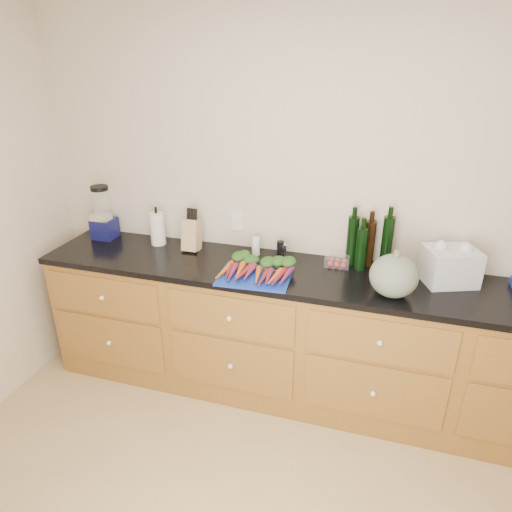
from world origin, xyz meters
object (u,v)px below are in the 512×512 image
(blender_appliance, at_px, (103,216))
(cutting_board, at_px, (255,277))
(squash, at_px, (394,276))
(knife_block, at_px, (192,235))
(paper_towel, at_px, (157,229))
(carrots, at_px, (257,269))
(tomato_box, at_px, (338,260))

(blender_appliance, bearing_deg, cutting_board, -14.09)
(squash, xyz_separation_m, knife_block, (-1.36, 0.28, -0.01))
(knife_block, bearing_deg, paper_towel, 175.86)
(carrots, height_order, paper_towel, paper_towel)
(squash, xyz_separation_m, paper_towel, (-1.64, 0.30, -0.01))
(carrots, relative_size, tomato_box, 2.75)
(cutting_board, height_order, paper_towel, paper_towel)
(cutting_board, distance_m, paper_towel, 0.89)
(paper_towel, bearing_deg, knife_block, -4.14)
(tomato_box, bearing_deg, squash, -41.97)
(cutting_board, xyz_separation_m, paper_towel, (-0.83, 0.32, 0.11))
(carrots, bearing_deg, squash, -1.87)
(blender_appliance, bearing_deg, paper_towel, 0.28)
(cutting_board, bearing_deg, carrots, 90.00)
(squash, height_order, blender_appliance, blender_appliance)
(carrots, bearing_deg, tomato_box, 31.80)
(squash, distance_m, paper_towel, 1.67)
(squash, distance_m, knife_block, 1.39)
(paper_towel, bearing_deg, cutting_board, -21.17)
(tomato_box, bearing_deg, blender_appliance, -179.60)
(blender_appliance, height_order, paper_towel, blender_appliance)
(knife_block, bearing_deg, carrots, -25.17)
(cutting_board, xyz_separation_m, tomato_box, (0.46, 0.33, 0.03))
(blender_appliance, distance_m, paper_towel, 0.44)
(paper_towel, bearing_deg, carrots, -18.61)
(carrots, distance_m, squash, 0.82)
(tomato_box, bearing_deg, knife_block, -178.31)
(carrots, bearing_deg, knife_block, 154.83)
(squash, height_order, tomato_box, squash)
(carrots, bearing_deg, cutting_board, -90.00)
(cutting_board, relative_size, squash, 1.60)
(squash, bearing_deg, knife_block, 168.21)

